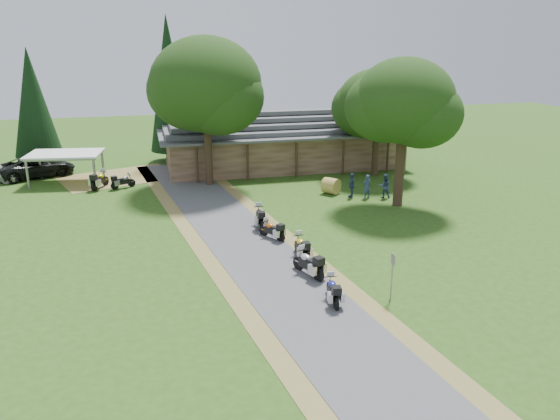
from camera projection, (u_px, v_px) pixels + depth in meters
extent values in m
plane|color=#2A4C15|center=(286.00, 287.00, 25.10)|extent=(120.00, 120.00, 0.00)
plane|color=#424245|center=(257.00, 255.00, 28.67)|extent=(51.95, 51.95, 0.00)
imported|color=black|center=(36.00, 162.00, 44.29)|extent=(5.03, 6.95, 2.45)
imported|color=navy|center=(367.00, 184.00, 38.51)|extent=(0.64, 0.53, 1.99)
imported|color=navy|center=(385.00, 184.00, 38.58)|extent=(0.66, 0.55, 2.01)
imported|color=navy|center=(352.00, 183.00, 38.70)|extent=(0.65, 0.72, 2.07)
cylinder|color=#A4863C|center=(331.00, 186.00, 39.72)|extent=(1.57, 1.55, 1.16)
cone|color=black|center=(170.00, 90.00, 48.27)|extent=(3.97, 3.97, 12.88)
cone|color=black|center=(34.00, 108.00, 46.43)|extent=(3.95, 3.95, 10.20)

